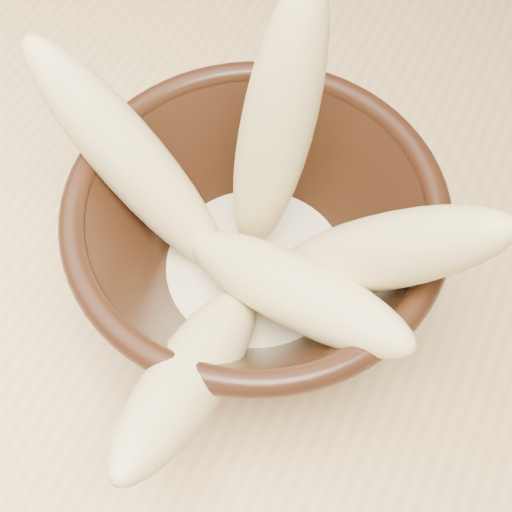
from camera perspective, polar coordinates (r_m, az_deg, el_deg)
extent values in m
plane|color=#A57B4D|center=(1.24, -3.04, -15.96)|extent=(4.00, 4.00, 0.00)
cube|color=#DBB478|center=(0.56, -6.46, 1.98)|extent=(1.20, 0.80, 0.04)
cylinder|color=tan|center=(1.26, -19.74, 13.71)|extent=(0.05, 0.05, 0.71)
cylinder|color=black|center=(0.50, 0.00, -3.02)|extent=(0.10, 0.10, 0.01)
cylinder|color=black|center=(0.48, 0.00, -1.81)|extent=(0.10, 0.10, 0.01)
torus|color=black|center=(0.41, 0.00, 3.81)|extent=(0.23, 0.23, 0.02)
cylinder|color=beige|center=(0.47, 0.00, -1.18)|extent=(0.13, 0.13, 0.02)
ellipsoid|color=#D8C47F|center=(0.41, 1.59, 9.85)|extent=(0.07, 0.09, 0.20)
ellipsoid|color=#D8C47F|center=(0.44, -9.74, 7.34)|extent=(0.16, 0.06, 0.16)
ellipsoid|color=#D8C47F|center=(0.39, 9.55, 0.20)|extent=(0.15, 0.06, 0.17)
ellipsoid|color=#D8C47F|center=(0.40, 2.81, -2.64)|extent=(0.17, 0.08, 0.10)
ellipsoid|color=#D8C47F|center=(0.39, -4.95, -8.99)|extent=(0.05, 0.18, 0.13)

